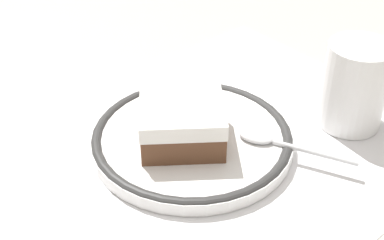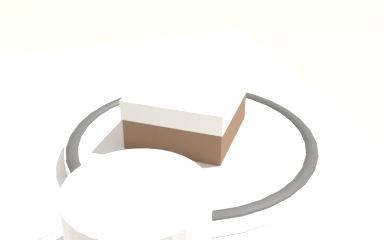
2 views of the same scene
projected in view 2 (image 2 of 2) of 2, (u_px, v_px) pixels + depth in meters
ground_plane at (164, 146)px, 0.46m from camera, size 2.40×2.40×0.00m
placemat at (164, 146)px, 0.46m from camera, size 0.55×0.39×0.00m
plate at (192, 145)px, 0.45m from camera, size 0.22×0.22×0.02m
cake_slice at (188, 109)px, 0.44m from camera, size 0.12×0.12×0.05m
spoon at (131, 186)px, 0.38m from camera, size 0.07×0.12×0.01m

